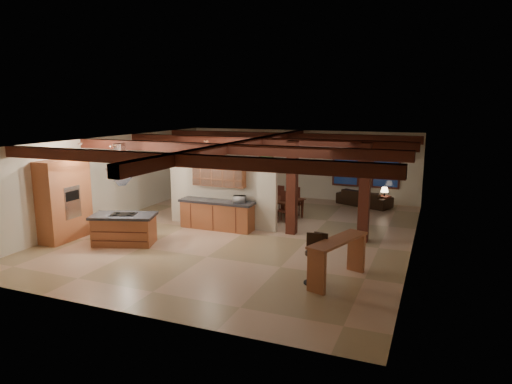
{
  "coord_description": "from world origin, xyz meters",
  "views": [
    {
      "loc": [
        5.53,
        -12.69,
        3.99
      ],
      "look_at": [
        0.2,
        0.5,
        1.23
      ],
      "focal_mm": 32.0,
      "sensor_mm": 36.0,
      "label": 1
    }
  ],
  "objects_px": {
    "dining_table": "(274,207)",
    "sofa": "(364,198)",
    "kitchen_island": "(124,229)",
    "bar_counter": "(338,253)"
  },
  "relations": [
    {
      "from": "sofa",
      "to": "bar_counter",
      "type": "distance_m",
      "value": 8.28
    },
    {
      "from": "kitchen_island",
      "to": "bar_counter",
      "type": "height_order",
      "value": "bar_counter"
    },
    {
      "from": "kitchen_island",
      "to": "sofa",
      "type": "xyz_separation_m",
      "value": [
        5.62,
        7.74,
        -0.13
      ]
    },
    {
      "from": "kitchen_island",
      "to": "bar_counter",
      "type": "xyz_separation_m",
      "value": [
        6.31,
        -0.51,
        0.23
      ]
    },
    {
      "from": "kitchen_island",
      "to": "dining_table",
      "type": "height_order",
      "value": "kitchen_island"
    },
    {
      "from": "dining_table",
      "to": "sofa",
      "type": "height_order",
      "value": "dining_table"
    },
    {
      "from": "kitchen_island",
      "to": "dining_table",
      "type": "relative_size",
      "value": 1.02
    },
    {
      "from": "dining_table",
      "to": "bar_counter",
      "type": "height_order",
      "value": "bar_counter"
    },
    {
      "from": "dining_table",
      "to": "sofa",
      "type": "bearing_deg",
      "value": 69.57
    },
    {
      "from": "kitchen_island",
      "to": "sofa",
      "type": "distance_m",
      "value": 9.57
    }
  ]
}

